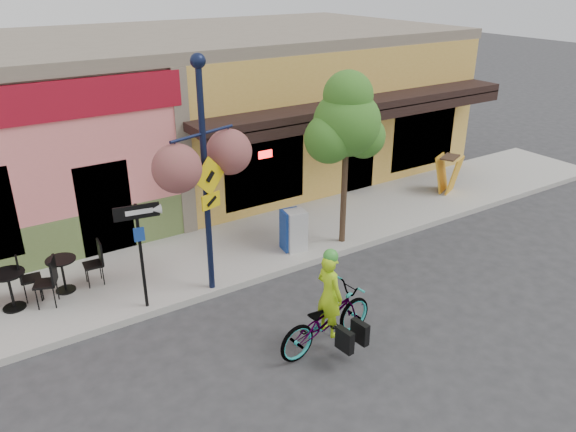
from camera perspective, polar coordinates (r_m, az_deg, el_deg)
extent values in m
plane|color=#2D2D30|center=(12.14, 1.15, -6.90)|extent=(90.00, 90.00, 0.00)
cube|color=#9E9B93|center=(13.59, -3.58, -2.99)|extent=(24.00, 3.00, 0.15)
cube|color=#A8A59E|center=(12.50, -0.26, -5.52)|extent=(24.00, 0.12, 0.15)
imported|color=maroon|center=(10.08, 3.91, -10.42)|extent=(2.13, 0.93, 1.08)
imported|color=#ABDF17|center=(9.97, 4.18, -9.22)|extent=(0.43, 0.60, 1.55)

